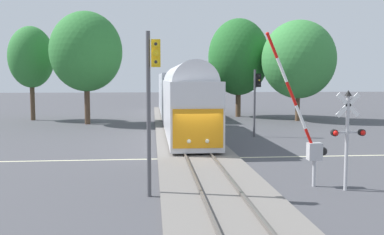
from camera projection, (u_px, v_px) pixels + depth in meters
ground_plane at (197, 158)px, 24.09m from camera, size 220.00×220.00×0.00m
road_centre_stripe at (197, 158)px, 24.09m from camera, size 44.00×0.20×0.01m
railway_track at (197, 157)px, 24.09m from camera, size 4.40×80.00×0.32m
commuter_train at (178, 95)px, 41.50m from camera, size 3.04×39.13×5.16m
crossing_gate_near at (310, 138)px, 17.67m from camera, size 2.63×0.40×6.23m
crossing_signal_mast at (348, 130)px, 17.00m from camera, size 1.36×0.44×3.96m
traffic_signal_far_side at (257, 92)px, 32.59m from camera, size 0.53×0.38×5.05m
traffic_signal_median at (152, 87)px, 15.97m from camera, size 0.53×0.38×6.13m
pine_left_background at (31, 57)px, 45.18m from camera, size 4.63×4.63×9.75m
oak_behind_train at (86, 52)px, 41.28m from camera, size 6.81×6.81×10.69m
elm_centre_background at (239, 57)px, 49.35m from camera, size 6.87×6.87×11.10m
oak_far_right at (299, 59)px, 44.54m from camera, size 7.51×7.51×10.30m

